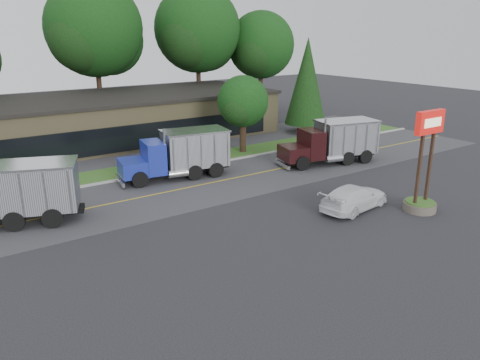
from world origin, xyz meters
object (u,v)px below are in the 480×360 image
Objects in this scene: dump_truck_blue at (181,153)px; rally_car at (354,197)px; bilo_sign at (423,178)px; dump_truck_maroon at (334,141)px; dump_truck_red at (1,193)px.

dump_truck_blue reaches higher than rally_car.
bilo_sign is 16.31m from dump_truck_blue.
bilo_sign is 11.05m from dump_truck_maroon.
dump_truck_maroon reaches higher than rally_car.
dump_truck_blue is (12.07, 2.24, -0.01)m from dump_truck_red.
bilo_sign reaches higher than dump_truck_maroon.
dump_truck_maroon is (23.96, -1.23, -0.01)m from dump_truck_red.
bilo_sign reaches higher than dump_truck_blue.
bilo_sign reaches higher than dump_truck_red.
dump_truck_red is at bearing 20.11° from dump_truck_blue.
rally_car is (5.43, -11.56, -1.07)m from dump_truck_blue.
dump_truck_red is 23.99m from dump_truck_maroon.
dump_truck_blue is 1.61× the size of rally_car.
bilo_sign is 0.72× the size of dump_truck_maroon.
dump_truck_maroon is (11.89, -3.48, 0.00)m from dump_truck_blue.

